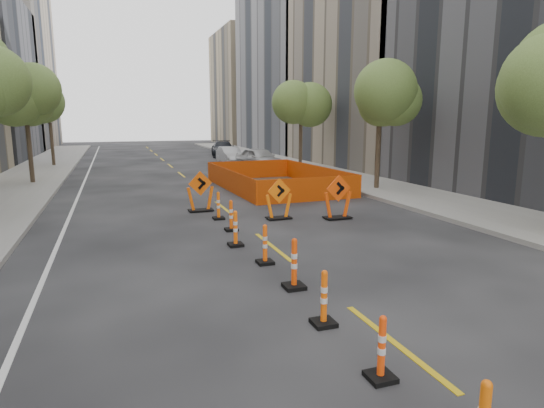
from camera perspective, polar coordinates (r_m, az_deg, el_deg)
name	(u,v)px	position (r m, az deg, el deg)	size (l,w,h in m)	color
ground_plane	(338,298)	(9.50, 8.24, -11.60)	(140.00, 140.00, 0.00)	black
sidewalk_right	(386,188)	(23.99, 14.17, 1.91)	(4.00, 90.00, 0.15)	gray
bld_right_c	(394,74)	(38.15, 15.02, 15.43)	(12.00, 16.00, 14.00)	gray
bld_right_d	(309,60)	(52.81, 4.70, 17.58)	(12.00, 18.00, 20.00)	gray
bld_right_e	(259,89)	(69.80, -1.65, 14.26)	(12.00, 14.00, 16.00)	tan
tree_l_c	(25,101)	(28.12, -28.59, 11.30)	(2.80, 2.80, 5.95)	#382B1E
tree_l_d	(49,106)	(38.03, -26.22, 10.99)	(2.80, 2.80, 5.95)	#382B1E
tree_r_b	(380,99)	(23.43, 13.42, 12.67)	(2.80, 2.80, 5.95)	#382B1E
tree_r_c	(301,105)	(32.32, 3.64, 12.29)	(2.80, 2.80, 5.95)	#382B1E
channelizer_1	(382,348)	(6.73, 13.60, -17.14)	(0.37, 0.37, 0.95)	#F9420A
channelizer_2	(324,298)	(8.14, 6.54, -11.62)	(0.40, 0.40, 1.01)	#F0590A
channelizer_3	(294,264)	(9.74, 2.80, -7.47)	(0.44, 0.44, 1.11)	#EA4309
channelizer_4	(265,244)	(11.36, -0.88, -5.06)	(0.40, 0.40, 1.01)	#FF550A
channelizer_5	(235,228)	(12.95, -4.61, -3.07)	(0.41, 0.41, 1.03)	#FF5E0A
channelizer_6	(231,215)	(14.74, -5.16, -1.44)	(0.40, 0.40, 1.01)	#E84F09
channelizer_7	(218,206)	(16.46, -6.74, -0.19)	(0.40, 0.40, 1.01)	#F9600A
chevron_sign_left	(200,191)	(17.94, -8.98, 1.58)	(1.06, 0.64, 1.59)	#DF5209
chevron_sign_center	(279,199)	(16.34, 0.87, 0.66)	(1.00, 0.60, 1.50)	orange
chevron_sign_right	(338,197)	(16.55, 8.27, 0.89)	(1.08, 0.65, 1.62)	#EC4609
safety_fence	(275,178)	(23.82, 0.37, 3.30)	(5.05, 8.59, 1.07)	orange
parked_car_near	(259,159)	(32.52, -1.61, 5.72)	(1.87, 4.65, 1.58)	#BBBBBD
parked_car_mid	(230,155)	(37.08, -5.29, 6.11)	(1.44, 4.14, 1.36)	#AFB0B5
parked_car_far	(223,149)	(44.15, -6.20, 6.90)	(2.10, 5.17, 1.50)	black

